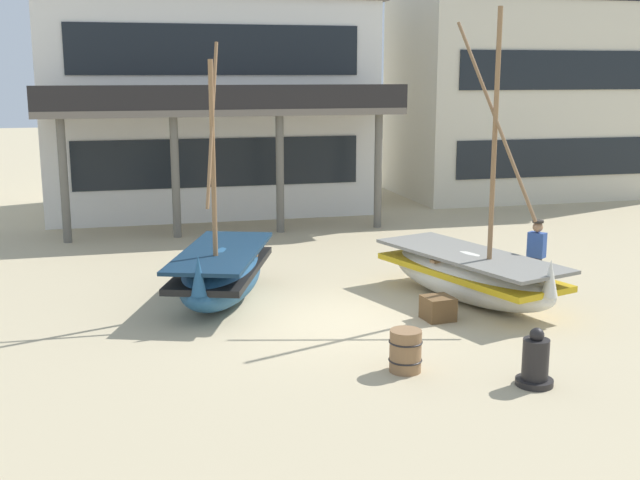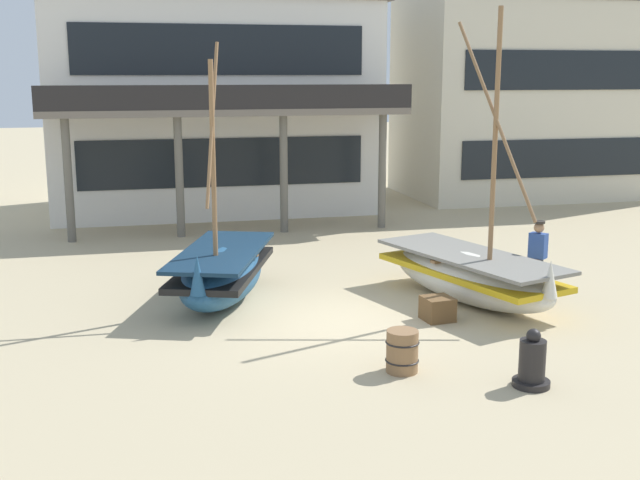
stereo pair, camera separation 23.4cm
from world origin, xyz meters
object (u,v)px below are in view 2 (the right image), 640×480
at_px(fisherman_by_hull, 537,260).
at_px(wooden_barrel, 402,351).
at_px(fishing_boat_near_left, 222,272).
at_px(cargo_crate, 438,309).
at_px(fishing_boat_centre_large, 471,275).
at_px(harbor_building_annex, 538,70).
at_px(harbor_building_main, 213,104).
at_px(capstan_winch, 532,364).

distance_m(fisherman_by_hull, wooden_barrel, 5.54).
bearing_deg(wooden_barrel, fishing_boat_near_left, 115.99).
bearing_deg(cargo_crate, fishing_boat_centre_large, 42.97).
bearing_deg(fishing_boat_centre_large, harbor_building_annex, 57.48).
xyz_separation_m(cargo_crate, harbor_building_main, (-2.78, 14.38, 3.45)).
height_order(fisherman_by_hull, cargo_crate, fisherman_by_hull).
xyz_separation_m(wooden_barrel, cargo_crate, (1.60, 2.46, -0.12)).
distance_m(wooden_barrel, harbor_building_annex, 21.38).
bearing_deg(harbor_building_main, wooden_barrel, -85.97).
relative_size(fishing_boat_centre_large, cargo_crate, 10.79).
bearing_deg(wooden_barrel, fishing_boat_centre_large, 52.04).
bearing_deg(fishing_boat_near_left, fishing_boat_centre_large, -14.08).
height_order(fishing_boat_near_left, cargo_crate, fishing_boat_near_left).
xyz_separation_m(capstan_winch, wooden_barrel, (-1.75, 1.06, -0.02)).
bearing_deg(fisherman_by_hull, harbor_building_annex, 62.23).
relative_size(capstan_winch, harbor_building_annex, 0.09).
height_order(fisherman_by_hull, wooden_barrel, fisherman_by_hull).
bearing_deg(harbor_building_annex, fishing_boat_near_left, -138.01).
bearing_deg(capstan_winch, harbor_building_annex, 61.91).
distance_m(capstan_winch, harbor_building_annex, 21.39).
bearing_deg(fisherman_by_hull, fishing_boat_centre_large, 177.72).
relative_size(fishing_boat_centre_large, fisherman_by_hull, 3.58).
distance_m(fishing_boat_near_left, capstan_winch, 7.19).
height_order(fishing_boat_centre_large, wooden_barrel, fishing_boat_centre_large).
xyz_separation_m(wooden_barrel, harbor_building_annex, (11.59, 17.39, 4.51)).
distance_m(fishing_boat_centre_large, fisherman_by_hull, 1.53).
xyz_separation_m(fisherman_by_hull, cargo_crate, (-2.68, -1.03, -0.60)).
bearing_deg(cargo_crate, harbor_building_annex, 56.20).
bearing_deg(fishing_boat_centre_large, capstan_winch, -102.48).
height_order(fishing_boat_near_left, fisherman_by_hull, fishing_boat_near_left).
xyz_separation_m(fisherman_by_hull, wooden_barrel, (-4.27, -3.49, -0.48)).
bearing_deg(harbor_building_annex, fishing_boat_centre_large, -122.52).
xyz_separation_m(fishing_boat_near_left, harbor_building_annex, (13.95, 12.56, 4.23)).
distance_m(fishing_boat_centre_large, wooden_barrel, 4.51).
bearing_deg(wooden_barrel, harbor_building_annex, 56.31).
height_order(capstan_winch, cargo_crate, capstan_winch).
height_order(fisherman_by_hull, harbor_building_main, harbor_building_main).
relative_size(fisherman_by_hull, cargo_crate, 3.01).
relative_size(cargo_crate, harbor_building_main, 0.05).
distance_m(wooden_barrel, cargo_crate, 2.93).
height_order(fisherman_by_hull, capstan_winch, fisherman_by_hull).
relative_size(fisherman_by_hull, capstan_winch, 1.81).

